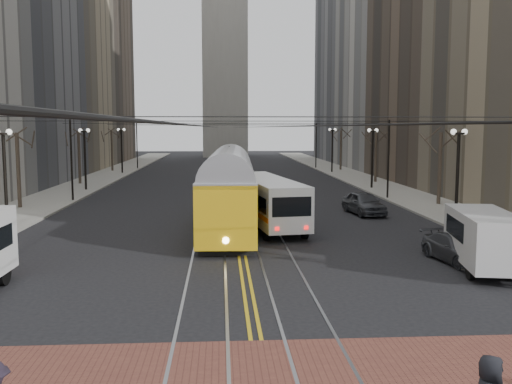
{
  "coord_description": "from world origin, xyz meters",
  "views": [
    {
      "loc": [
        -0.95,
        -16.39,
        5.95
      ],
      "look_at": [
        0.65,
        9.67,
        3.0
      ],
      "focal_mm": 40.0,
      "sensor_mm": 36.0,
      "label": 1
    }
  ],
  "objects": [
    {
      "name": "streetcar_rails",
      "position": [
        0.0,
        45.0,
        0.0
      ],
      "size": [
        4.8,
        130.0,
        0.02
      ],
      "primitive_type": "cube",
      "color": "gray",
      "rests_on": "ground"
    },
    {
      "name": "cargo_van",
      "position": [
        10.0,
        6.33,
        1.23
      ],
      "size": [
        3.05,
        5.83,
        2.45
      ],
      "primitive_type": "cube",
      "rotation": [
        0.0,
        0.0,
        -0.17
      ],
      "color": "silver",
      "rests_on": "ground"
    },
    {
      "name": "centre_lines",
      "position": [
        0.0,
        45.0,
        0.01
      ],
      "size": [
        0.42,
        130.0,
        0.01
      ],
      "primitive_type": "cube",
      "color": "gold",
      "rests_on": "ground"
    },
    {
      "name": "sidewalk_left",
      "position": [
        -15.0,
        45.0,
        0.07
      ],
      "size": [
        5.0,
        140.0,
        0.15
      ],
      "primitive_type": "cube",
      "color": "gray",
      "rests_on": "ground"
    },
    {
      "name": "building_right_mid",
      "position": [
        25.5,
        46.0,
        17.0
      ],
      "size": [
        16.0,
        20.0,
        34.0
      ],
      "primitive_type": "cube",
      "color": "brown",
      "rests_on": "ground"
    },
    {
      "name": "building_right_far",
      "position": [
        25.5,
        86.0,
        20.0
      ],
      "size": [
        16.0,
        20.0,
        40.0
      ],
      "primitive_type": "cube",
      "color": "slate",
      "rests_on": "ground"
    },
    {
      "name": "trolley_wires",
      "position": [
        0.0,
        34.83,
        3.77
      ],
      "size": [
        25.96,
        120.0,
        6.6
      ],
      "color": "black",
      "rests_on": "ground"
    },
    {
      "name": "lamp_posts",
      "position": [
        -0.0,
        28.75,
        2.8
      ],
      "size": [
        27.6,
        57.2,
        5.6
      ],
      "color": "black",
      "rests_on": "ground"
    },
    {
      "name": "sedan_grey",
      "position": [
        8.87,
        22.0,
        0.79
      ],
      "size": [
        2.5,
        4.83,
        1.57
      ],
      "primitive_type": "imported",
      "rotation": [
        0.0,
        0.0,
        0.14
      ],
      "color": "#404348",
      "rests_on": "ground"
    },
    {
      "name": "ground",
      "position": [
        0.0,
        0.0,
        0.0
      ],
      "size": [
        260.0,
        260.0,
        0.0
      ],
      "primitive_type": "plane",
      "color": "black",
      "rests_on": "ground"
    },
    {
      "name": "building_left_far",
      "position": [
        -25.5,
        86.0,
        20.0
      ],
      "size": [
        16.0,
        20.0,
        40.0
      ],
      "primitive_type": "cube",
      "color": "brown",
      "rests_on": "ground"
    },
    {
      "name": "sedan_parked",
      "position": [
        9.5,
        7.86,
        0.61
      ],
      "size": [
        2.33,
        4.43,
        1.22
      ],
      "primitive_type": "imported",
      "rotation": [
        0.0,
        0.0,
        0.15
      ],
      "color": "#3B3D42",
      "rests_on": "ground"
    },
    {
      "name": "rear_bus",
      "position": [
        1.8,
        17.72,
        1.45
      ],
      "size": [
        4.08,
        11.36,
        2.9
      ],
      "primitive_type": "cube",
      "rotation": [
        0.0,
        0.0,
        0.15
      ],
      "color": "white",
      "rests_on": "ground"
    },
    {
      "name": "streetcar",
      "position": [
        -0.5,
        16.7,
        1.83
      ],
      "size": [
        3.41,
        15.64,
        3.67
      ],
      "primitive_type": "cube",
      "rotation": [
        0.0,
        0.0,
        -0.03
      ],
      "color": "gold",
      "rests_on": "ground"
    },
    {
      "name": "street_trees",
      "position": [
        0.0,
        35.25,
        2.8
      ],
      "size": [
        31.68,
        53.28,
        5.6
      ],
      "color": "#382D23",
      "rests_on": "ground"
    },
    {
      "name": "sidewalk_right",
      "position": [
        15.0,
        45.0,
        0.07
      ],
      "size": [
        5.0,
        140.0,
        0.15
      ],
      "primitive_type": "cube",
      "color": "gray",
      "rests_on": "ground"
    }
  ]
}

